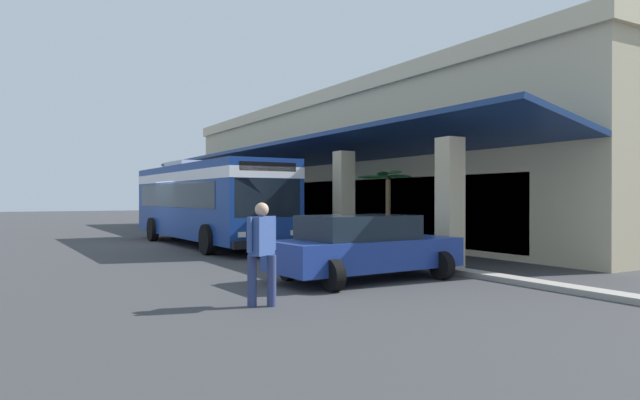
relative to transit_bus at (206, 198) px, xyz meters
name	(u,v)px	position (x,y,z in m)	size (l,w,h in m)	color
ground	(334,237)	(-1.19, 6.67, -1.85)	(120.00, 120.00, 0.00)	#38383A
curb_strip	(246,237)	(-2.27, 2.65, -1.79)	(36.64, 0.50, 0.12)	#9E998E
plaza_building	(413,169)	(-2.27, 12.27, 1.56)	(30.84, 16.22, 6.82)	#C6B793
transit_bus	(206,198)	(0.00, 0.00, 0.00)	(11.26, 2.99, 3.34)	navy
parked_sedan_blue	(363,247)	(10.86, 0.01, -1.10)	(2.58, 4.48, 1.47)	navy
pedestrian	(262,247)	(12.50, -3.24, -0.84)	(0.47, 0.66, 1.78)	navy
potted_palm	(388,234)	(6.69, 3.85, -1.16)	(1.58, 1.64, 2.75)	brown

